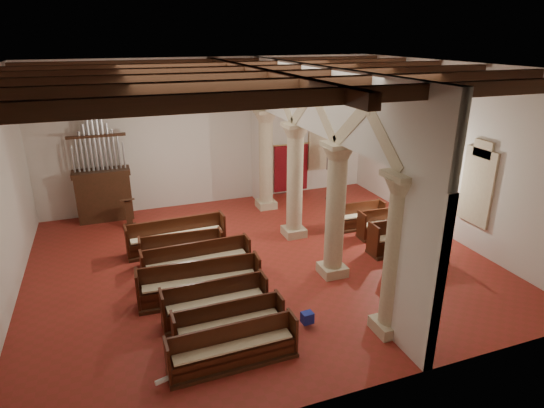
{
  "coord_description": "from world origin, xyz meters",
  "views": [
    {
      "loc": [
        -4.12,
        -12.28,
        6.86
      ],
      "look_at": [
        0.59,
        0.5,
        1.72
      ],
      "focal_mm": 30.0,
      "sensor_mm": 36.0,
      "label": 1
    }
  ],
  "objects_px": {
    "lectern": "(129,215)",
    "nave_pew_0": "(233,353)",
    "aisle_pew_0": "(418,252)",
    "processional_banner": "(330,181)",
    "pipe_organ": "(103,186)"
  },
  "relations": [
    {
      "from": "pipe_organ",
      "to": "processional_banner",
      "type": "xyz_separation_m",
      "value": [
        9.29,
        -0.92,
        -0.57
      ]
    },
    {
      "from": "lectern",
      "to": "nave_pew_0",
      "type": "relative_size",
      "value": 0.43
    },
    {
      "from": "aisle_pew_0",
      "to": "processional_banner",
      "type": "bearing_deg",
      "value": 92.01
    },
    {
      "from": "lectern",
      "to": "aisle_pew_0",
      "type": "xyz_separation_m",
      "value": [
        8.39,
        -6.05,
        -0.14
      ]
    },
    {
      "from": "lectern",
      "to": "nave_pew_0",
      "type": "height_order",
      "value": "lectern"
    },
    {
      "from": "lectern",
      "to": "aisle_pew_0",
      "type": "distance_m",
      "value": 10.34
    },
    {
      "from": "processional_banner",
      "to": "aisle_pew_0",
      "type": "distance_m",
      "value": 6.39
    },
    {
      "from": "processional_banner",
      "to": "nave_pew_0",
      "type": "relative_size",
      "value": 0.82
    },
    {
      "from": "pipe_organ",
      "to": "aisle_pew_0",
      "type": "distance_m",
      "value": 11.77
    },
    {
      "from": "pipe_organ",
      "to": "lectern",
      "type": "height_order",
      "value": "pipe_organ"
    },
    {
      "from": "pipe_organ",
      "to": "aisle_pew_0",
      "type": "relative_size",
      "value": 2.32
    },
    {
      "from": "pipe_organ",
      "to": "nave_pew_0",
      "type": "xyz_separation_m",
      "value": [
        2.4,
        -9.85,
        -1.06
      ]
    },
    {
      "from": "pipe_organ",
      "to": "processional_banner",
      "type": "bearing_deg",
      "value": -5.66
    },
    {
      "from": "pipe_organ",
      "to": "lectern",
      "type": "distance_m",
      "value": 1.71
    },
    {
      "from": "pipe_organ",
      "to": "nave_pew_0",
      "type": "height_order",
      "value": "pipe_organ"
    }
  ]
}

